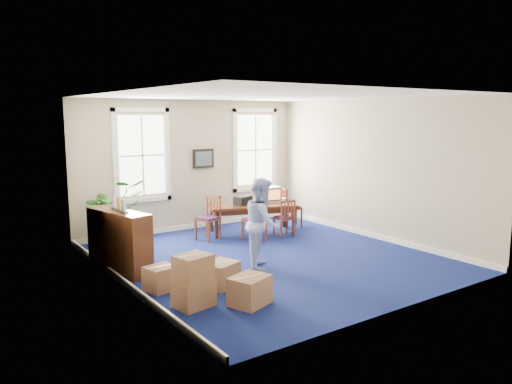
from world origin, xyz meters
TOP-DOWN VIEW (x-y plane):
  - floor at (0.00, 0.00)m, footprint 6.50×6.50m
  - ceiling at (0.00, 0.00)m, footprint 6.50×6.50m
  - wall_back at (0.00, 3.25)m, footprint 6.50×0.00m
  - wall_front at (0.00, -3.25)m, footprint 6.50×0.00m
  - wall_left at (-3.00, 0.00)m, footprint 0.00×6.50m
  - wall_right at (3.00, 0.00)m, footprint 0.00×6.50m
  - baseboard_back at (0.00, 3.22)m, footprint 6.00×0.04m
  - baseboard_left at (-2.97, 0.00)m, footprint 0.04×6.50m
  - baseboard_right at (2.97, 0.00)m, footprint 0.04×6.50m
  - window_left at (-1.30, 3.23)m, footprint 1.40×0.12m
  - window_right at (1.90, 3.23)m, footprint 1.40×0.12m
  - wall_picture at (0.30, 3.20)m, footprint 0.58×0.06m
  - conference_table at (0.94, 1.98)m, footprint 2.28×1.62m
  - crt_tv at (1.56, 2.02)m, footprint 0.51×0.53m
  - game_console at (1.84, 1.98)m, footprint 0.23×0.26m
  - equipment_bag at (0.71, 2.02)m, footprint 0.47×0.36m
  - chair_near_left at (0.52, 1.27)m, footprint 0.46×0.46m
  - chair_near_right at (1.37, 1.27)m, footprint 0.45×0.45m
  - chair_end_left at (-0.29, 1.98)m, footprint 0.58×0.58m
  - chair_end_right at (2.17, 1.98)m, footprint 0.57×0.57m
  - man at (-0.44, -0.39)m, footprint 1.00×1.04m
  - credenza at (-2.75, 0.84)m, footprint 0.75×1.53m
  - brochure_rack at (-2.73, 0.84)m, footprint 0.25×0.60m
  - potted_plant at (-2.28, 2.56)m, footprint 1.50×1.36m
  - cardboard_boxes at (-2.23, -1.32)m, footprint 1.79×1.79m

SIDE VIEW (x-z plane):
  - floor at x=0.00m, z-range 0.00..0.00m
  - baseboard_back at x=0.00m, z-range 0.00..0.12m
  - baseboard_left at x=-2.97m, z-range 0.00..0.12m
  - baseboard_right at x=2.97m, z-range 0.00..0.12m
  - conference_table at x=0.94m, z-range 0.00..0.71m
  - cardboard_boxes at x=-2.23m, z-range 0.00..0.83m
  - chair_near_right at x=1.37m, z-range 0.00..0.88m
  - chair_near_left at x=0.52m, z-range 0.00..0.99m
  - chair_end_right at x=2.17m, z-range 0.00..1.00m
  - chair_end_left at x=-0.29m, z-range 0.00..1.01m
  - credenza at x=-2.75m, z-range 0.00..1.16m
  - game_console at x=1.84m, z-range 0.71..0.77m
  - potted_plant at x=-2.28m, z-range 0.00..1.49m
  - equipment_bag at x=0.71m, z-range 0.71..0.91m
  - man at x=-0.44m, z-range 0.00..1.69m
  - crt_tv at x=1.56m, z-range 0.71..1.08m
  - brochure_rack at x=-2.73m, z-range 1.16..1.42m
  - wall_back at x=0.00m, z-range -1.65..4.85m
  - wall_front at x=0.00m, z-range -1.65..4.85m
  - wall_left at x=-3.00m, z-range -1.65..4.85m
  - wall_right at x=3.00m, z-range -1.65..4.85m
  - wall_picture at x=0.30m, z-range 1.51..1.99m
  - window_left at x=-1.30m, z-range 0.80..3.00m
  - window_right at x=1.90m, z-range 0.80..3.00m
  - ceiling at x=0.00m, z-range 3.20..3.20m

